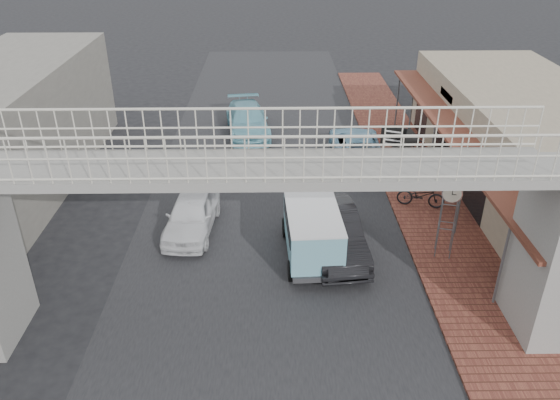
{
  "coord_description": "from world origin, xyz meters",
  "views": [
    {
      "loc": [
        0.16,
        -16.08,
        10.8
      ],
      "look_at": [
        0.43,
        0.53,
        1.8
      ],
      "focal_mm": 35.0,
      "sensor_mm": 36.0,
      "label": 1
    }
  ],
  "objects_px": {
    "dark_sedan": "(333,231)",
    "street_clock": "(451,196)",
    "white_hatchback": "(192,214)",
    "angkot_far": "(248,120)",
    "motorcycle_near": "(421,195)",
    "arrow_sign": "(412,140)",
    "angkot_van": "(312,227)",
    "motorcycle_far": "(409,142)",
    "angkot_curb": "(356,146)"
  },
  "relations": [
    {
      "from": "white_hatchback",
      "to": "street_clock",
      "type": "distance_m",
      "value": 9.25
    },
    {
      "from": "motorcycle_far",
      "to": "white_hatchback",
      "type": "bearing_deg",
      "value": 140.79
    },
    {
      "from": "angkot_far",
      "to": "angkot_van",
      "type": "relative_size",
      "value": 1.27
    },
    {
      "from": "motorcycle_far",
      "to": "arrow_sign",
      "type": "xyz_separation_m",
      "value": [
        -1.08,
        -4.27,
        1.83
      ]
    },
    {
      "from": "angkot_curb",
      "to": "motorcycle_near",
      "type": "bearing_deg",
      "value": 112.21
    },
    {
      "from": "angkot_van",
      "to": "angkot_far",
      "type": "bearing_deg",
      "value": 99.93
    },
    {
      "from": "motorcycle_far",
      "to": "street_clock",
      "type": "relative_size",
      "value": 0.58
    },
    {
      "from": "white_hatchback",
      "to": "motorcycle_near",
      "type": "xyz_separation_m",
      "value": [
        8.95,
        1.55,
        -0.11
      ]
    },
    {
      "from": "angkot_van",
      "to": "motorcycle_far",
      "type": "bearing_deg",
      "value": 56.36
    },
    {
      "from": "angkot_far",
      "to": "motorcycle_far",
      "type": "relative_size",
      "value": 3.23
    },
    {
      "from": "white_hatchback",
      "to": "angkot_far",
      "type": "relative_size",
      "value": 0.81
    },
    {
      "from": "angkot_far",
      "to": "motorcycle_near",
      "type": "bearing_deg",
      "value": -56.65
    },
    {
      "from": "dark_sedan",
      "to": "motorcycle_far",
      "type": "distance_m",
      "value": 9.77
    },
    {
      "from": "white_hatchback",
      "to": "arrow_sign",
      "type": "bearing_deg",
      "value": 23.28
    },
    {
      "from": "angkot_far",
      "to": "motorcycle_near",
      "type": "height_order",
      "value": "angkot_far"
    },
    {
      "from": "angkot_far",
      "to": "angkot_van",
      "type": "bearing_deg",
      "value": -84.99
    },
    {
      "from": "motorcycle_near",
      "to": "arrow_sign",
      "type": "bearing_deg",
      "value": 26.75
    },
    {
      "from": "motorcycle_far",
      "to": "street_clock",
      "type": "xyz_separation_m",
      "value": [
        -0.85,
        -9.04,
        1.8
      ]
    },
    {
      "from": "dark_sedan",
      "to": "motorcycle_near",
      "type": "height_order",
      "value": "dark_sedan"
    },
    {
      "from": "angkot_curb",
      "to": "angkot_van",
      "type": "xyz_separation_m",
      "value": [
        -2.7,
        -8.3,
        0.52
      ]
    },
    {
      "from": "motorcycle_near",
      "to": "angkot_curb",
      "type": "bearing_deg",
      "value": 36.72
    },
    {
      "from": "motorcycle_near",
      "to": "angkot_van",
      "type": "bearing_deg",
      "value": 141.92
    },
    {
      "from": "angkot_curb",
      "to": "motorcycle_near",
      "type": "height_order",
      "value": "angkot_curb"
    },
    {
      "from": "white_hatchback",
      "to": "street_clock",
      "type": "height_order",
      "value": "street_clock"
    },
    {
      "from": "angkot_far",
      "to": "motorcycle_near",
      "type": "distance_m",
      "value": 11.03
    },
    {
      "from": "motorcycle_near",
      "to": "dark_sedan",
      "type": "bearing_deg",
      "value": 143.14
    },
    {
      "from": "dark_sedan",
      "to": "motorcycle_near",
      "type": "distance_m",
      "value": 4.85
    },
    {
      "from": "white_hatchback",
      "to": "dark_sedan",
      "type": "relative_size",
      "value": 0.86
    },
    {
      "from": "angkot_far",
      "to": "motorcycle_near",
      "type": "relative_size",
      "value": 2.72
    },
    {
      "from": "motorcycle_far",
      "to": "arrow_sign",
      "type": "distance_m",
      "value": 4.77
    },
    {
      "from": "arrow_sign",
      "to": "white_hatchback",
      "type": "bearing_deg",
      "value": -138.7
    },
    {
      "from": "angkot_van",
      "to": "motorcycle_near",
      "type": "bearing_deg",
      "value": 33.83
    },
    {
      "from": "white_hatchback",
      "to": "motorcycle_far",
      "type": "distance_m",
      "value": 12.11
    },
    {
      "from": "dark_sedan",
      "to": "angkot_far",
      "type": "xyz_separation_m",
      "value": [
        -3.4,
        11.3,
        -0.05
      ]
    },
    {
      "from": "dark_sedan",
      "to": "angkot_van",
      "type": "height_order",
      "value": "angkot_van"
    },
    {
      "from": "motorcycle_near",
      "to": "street_clock",
      "type": "height_order",
      "value": "street_clock"
    },
    {
      "from": "dark_sedan",
      "to": "motorcycle_near",
      "type": "relative_size",
      "value": 2.57
    },
    {
      "from": "angkot_van",
      "to": "street_clock",
      "type": "relative_size",
      "value": 1.46
    },
    {
      "from": "motorcycle_far",
      "to": "angkot_van",
      "type": "bearing_deg",
      "value": 163.55
    },
    {
      "from": "motorcycle_near",
      "to": "motorcycle_far",
      "type": "bearing_deg",
      "value": 7.19
    },
    {
      "from": "dark_sedan",
      "to": "street_clock",
      "type": "bearing_deg",
      "value": -13.56
    },
    {
      "from": "angkot_far",
      "to": "street_clock",
      "type": "bearing_deg",
      "value": -66.16
    },
    {
      "from": "dark_sedan",
      "to": "angkot_van",
      "type": "xyz_separation_m",
      "value": [
        -0.77,
        -0.44,
        0.43
      ]
    },
    {
      "from": "dark_sedan",
      "to": "motorcycle_far",
      "type": "xyz_separation_m",
      "value": [
        4.65,
        8.59,
        -0.22
      ]
    },
    {
      "from": "angkot_far",
      "to": "motorcycle_far",
      "type": "xyz_separation_m",
      "value": [
        8.04,
        -2.71,
        -0.16
      ]
    },
    {
      "from": "street_clock",
      "to": "arrow_sign",
      "type": "xyz_separation_m",
      "value": [
        -0.23,
        4.78,
        0.03
      ]
    },
    {
      "from": "white_hatchback",
      "to": "angkot_far",
      "type": "bearing_deg",
      "value": 84.93
    },
    {
      "from": "motorcycle_far",
      "to": "angkot_far",
      "type": "bearing_deg",
      "value": 85.9
    },
    {
      "from": "angkot_far",
      "to": "arrow_sign",
      "type": "bearing_deg",
      "value": -52.68
    },
    {
      "from": "angkot_curb",
      "to": "arrow_sign",
      "type": "distance_m",
      "value": 4.25
    }
  ]
}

